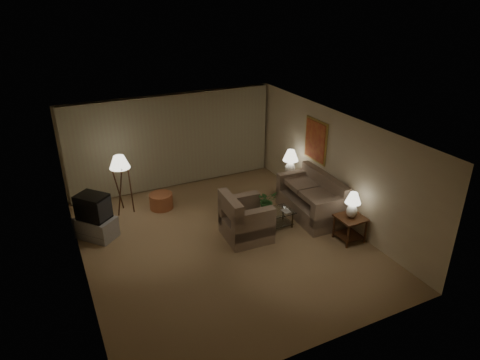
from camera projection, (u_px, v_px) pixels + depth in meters
name	position (u px, v px, depth m)	size (l,w,h in m)	color
ground	(223.00, 242.00, 9.80)	(7.00, 7.00, 0.00)	#9A7A55
room_shell	(198.00, 150.00, 10.31)	(6.04, 7.02, 2.72)	beige
sofa	(311.00, 200.00, 10.76)	(2.04, 1.19, 0.86)	gray
armchair	(246.00, 220.00, 9.82)	(1.14, 1.09, 0.88)	gray
side_table_near	(350.00, 224.00, 9.72)	(0.60, 0.60, 0.60)	#35200E
side_table_far	(289.00, 181.00, 11.85)	(0.56, 0.47, 0.60)	#35200E
table_lamp_near	(353.00, 203.00, 9.49)	(0.36, 0.36, 0.62)	white
table_lamp_far	(290.00, 160.00, 11.59)	(0.42, 0.42, 0.73)	white
coffee_table	(272.00, 218.00, 10.27)	(1.05, 0.57, 0.41)	silver
tv_cabinet	(96.00, 227.00, 9.91)	(1.00, 1.03, 0.50)	#AAA9AC
crt_tv	(93.00, 207.00, 9.68)	(0.82, 0.84, 0.59)	black
floor_lamp	(122.00, 183.00, 10.76)	(0.51, 0.51, 1.56)	#35200E
ottoman	(161.00, 201.00, 11.21)	(0.61, 0.61, 0.41)	#A25537
vase	(267.00, 211.00, 10.12)	(0.16, 0.16, 0.17)	white
flowers	(267.00, 198.00, 9.98)	(0.45, 0.39, 0.50)	#357032
book	(283.00, 212.00, 10.23)	(0.17, 0.23, 0.02)	olive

